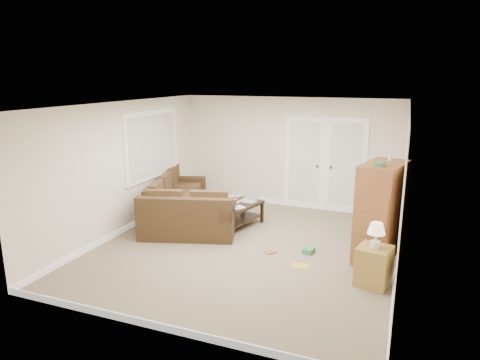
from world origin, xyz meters
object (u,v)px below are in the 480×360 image
at_px(sectional_sofa, 181,208).
at_px(coffee_table, 238,215).
at_px(side_cabinet, 374,263).
at_px(tv_armoire, 380,212).

height_order(sectional_sofa, coffee_table, sectional_sofa).
bearing_deg(side_cabinet, coffee_table, 163.09).
distance_m(tv_armoire, side_cabinet, 1.07).
relative_size(coffee_table, tv_armoire, 0.72).
bearing_deg(tv_armoire, side_cabinet, -75.81).
bearing_deg(coffee_table, sectional_sofa, -154.27).
height_order(coffee_table, tv_armoire, tv_armoire).
relative_size(tv_armoire, side_cabinet, 1.84).
height_order(sectional_sofa, tv_armoire, tv_armoire).
xyz_separation_m(tv_armoire, side_cabinet, (0.00, -0.96, -0.48)).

